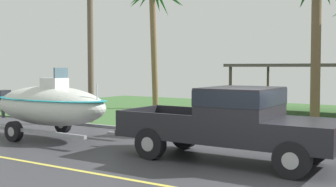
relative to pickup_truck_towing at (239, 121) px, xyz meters
name	(u,v)px	position (x,y,z in m)	size (l,w,h in m)	color
pickup_truck_towing	(239,121)	(0.00, 0.00, 0.00)	(5.68, 2.01, 1.84)	black
boat_on_trailer	(49,105)	(-6.63, 0.00, 0.06)	(5.92, 2.29, 2.30)	gray
carport_awning	(317,66)	(-0.91, 11.50, 1.34)	(7.10, 5.73, 2.47)	#4C4238
palm_tree_far_left	(154,6)	(-9.12, 9.80, 4.60)	(3.83, 3.34, 7.08)	brown
utility_pole	(90,20)	(-8.04, 3.52, 3.21)	(0.24, 1.80, 8.16)	brown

